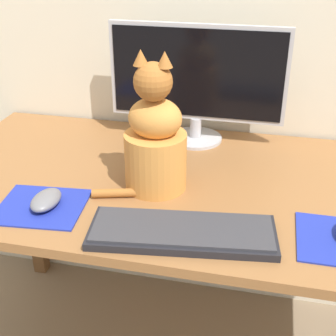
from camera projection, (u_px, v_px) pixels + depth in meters
The scene contains 6 objects.
desk at pixel (184, 206), 1.32m from camera, with size 1.43×0.73×0.70m.
monitor at pixel (197, 80), 1.42m from camera, with size 0.54×0.17×0.37m.
keyboard at pixel (182, 232), 1.04m from camera, with size 0.43×0.20×0.02m.
mousepad_left at pixel (42, 206), 1.15m from camera, with size 0.23×0.20×0.00m.
computer_mouse_left at pixel (46, 200), 1.14m from camera, with size 0.07×0.11×0.03m.
cat at pixel (155, 140), 1.18m from camera, with size 0.24×0.19×0.36m.
Camera 1 is at (0.20, -1.10, 1.32)m, focal length 50.00 mm.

